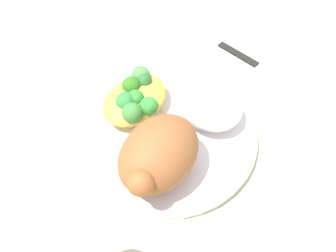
% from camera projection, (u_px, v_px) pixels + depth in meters
% --- Properties ---
extents(ground_plane, '(2.00, 2.00, 0.00)m').
position_uv_depth(ground_plane, '(168.00, 137.00, 0.48)').
color(ground_plane, '#C2BE90').
extents(plate, '(0.25, 0.25, 0.02)m').
position_uv_depth(plate, '(168.00, 133.00, 0.47)').
color(plate, white).
rests_on(plate, ground_plane).
extents(roasted_chicken, '(0.12, 0.08, 0.08)m').
position_uv_depth(roasted_chicken, '(158.00, 155.00, 0.40)').
color(roasted_chicken, brown).
rests_on(roasted_chicken, plate).
extents(rice_pile, '(0.08, 0.09, 0.05)m').
position_uv_depth(rice_pile, '(210.00, 105.00, 0.46)').
color(rice_pile, white).
rests_on(rice_pile, plate).
extents(mac_cheese_with_broccoli, '(0.11, 0.08, 0.04)m').
position_uv_depth(mac_cheese_with_broccoli, '(135.00, 98.00, 0.47)').
color(mac_cheese_with_broccoli, gold).
rests_on(mac_cheese_with_broccoli, plate).
extents(fork, '(0.03, 0.14, 0.01)m').
position_uv_depth(fork, '(252.00, 78.00, 0.55)').
color(fork, silver).
rests_on(fork, ground_plane).
extents(knife, '(0.04, 0.19, 0.01)m').
position_uv_depth(knife, '(257.00, 65.00, 0.56)').
color(knife, black).
rests_on(knife, ground_plane).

